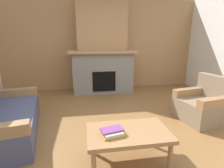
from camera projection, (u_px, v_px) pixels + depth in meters
ground at (121, 138)px, 2.67m from camera, size 9.00×9.00×0.00m
wall_back_wood_panel at (101, 45)px, 5.20m from camera, size 6.00×0.12×2.70m
fireplace at (102, 52)px, 4.89m from camera, size 1.90×0.82×2.70m
couch at (3, 119)px, 2.69m from camera, size 1.17×1.93×0.85m
armchair at (203, 105)px, 3.23m from camera, size 0.88×0.88×0.85m
coffee_table at (128, 135)px, 2.07m from camera, size 1.00×0.60×0.43m
book_stack_near_edge at (112, 132)px, 1.97m from camera, size 0.29×0.23×0.07m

